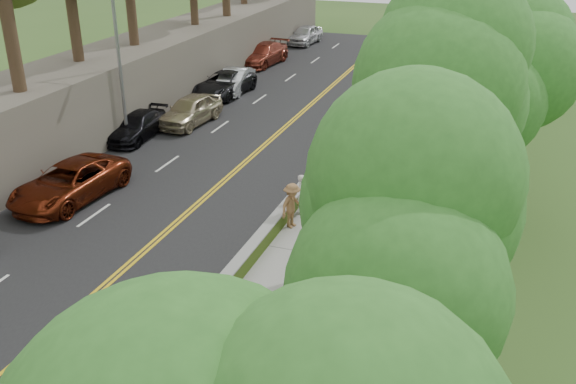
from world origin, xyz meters
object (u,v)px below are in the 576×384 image
construction_barrel (403,152)px  car_2 (70,182)px  person_far (407,112)px  concrete_block (308,383)px  painter_0 (238,305)px  streetlight (123,56)px  signpost (152,355)px

construction_barrel → car_2: (-12.53, -9.22, 0.31)m
construction_barrel → person_far: bearing=98.1°
concrete_block → construction_barrel: bearing=92.5°
concrete_block → painter_0: 3.55m
streetlight → car_2: streetlight is taller
construction_barrel → signpost: bearing=-97.4°
concrete_block → car_2: car_2 is taller
person_far → construction_barrel: bearing=91.7°
concrete_block → car_2: bearing=148.8°
construction_barrel → painter_0: size_ratio=0.57×
signpost → painter_0: signpost is taller
signpost → concrete_block: bearing=31.0°
streetlight → signpost: streetlight is taller
concrete_block → painter_0: painter_0 is taller
concrete_block → person_far: size_ratio=0.67×
car_2 → painter_0: size_ratio=3.45×
streetlight → concrete_block: size_ratio=6.26×
construction_barrel → person_far: 5.22m
streetlight → person_far: streetlight is taller
streetlight → person_far: 15.60m
painter_0 → person_far: bearing=-22.9°
streetlight → car_2: bearing=-78.2°
signpost → concrete_block: size_ratio=2.43×
construction_barrel → streetlight: bearing=-171.0°
concrete_block → car_2: (-13.30, 8.05, 0.36)m
streetlight → car_2: size_ratio=1.40×
painter_0 → streetlight: bearing=23.4°
construction_barrel → car_2: car_2 is taller
construction_barrel → concrete_block: (0.77, -17.28, -0.05)m
streetlight → painter_0: size_ratio=4.84×
signpost → person_far: bearing=85.9°
concrete_block → painter_0: bearing=144.2°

